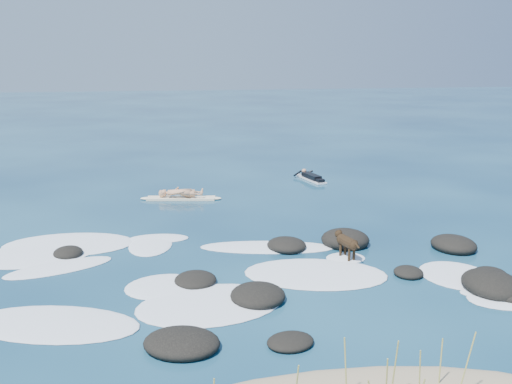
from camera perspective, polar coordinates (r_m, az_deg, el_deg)
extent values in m
plane|color=#0A2642|center=(15.93, -0.29, -6.58)|extent=(160.00, 160.00, 0.00)
cylinder|color=#A0A04D|center=(9.31, 8.97, -17.44)|extent=(0.08, 0.13, 1.16)
cylinder|color=#A0A04D|center=(9.53, 16.04, -17.53)|extent=(0.12, 0.12, 1.02)
cylinder|color=#A0A04D|center=(9.51, 12.92, -17.94)|extent=(0.10, 0.18, 0.86)
cylinder|color=#A0A04D|center=(9.53, 13.66, -17.04)|extent=(0.05, 0.15, 1.11)
cylinder|color=#A0A04D|center=(10.18, 17.97, -16.03)|extent=(0.09, 0.12, 0.87)
cylinder|color=#A0A04D|center=(9.79, 20.21, -16.28)|extent=(0.32, 0.11, 1.20)
ellipsoid|color=black|center=(16.61, 3.08, -5.35)|extent=(1.52, 1.56, 0.43)
ellipsoid|color=black|center=(17.15, 8.91, -4.73)|extent=(1.81, 1.76, 0.62)
ellipsoid|color=black|center=(11.37, -7.45, -14.75)|extent=(1.84, 1.69, 0.42)
ellipsoid|color=black|center=(14.28, -6.08, -8.74)|extent=(1.07, 1.12, 0.34)
ellipsoid|color=black|center=(15.74, 22.36, -7.60)|extent=(1.05, 1.05, 0.30)
ellipsoid|color=black|center=(15.20, 15.00, -7.79)|extent=(0.95, 1.00, 0.29)
ellipsoid|color=black|center=(14.82, 24.09, -8.98)|extent=(1.76, 1.82, 0.39)
ellipsoid|color=black|center=(13.27, 0.18, -10.30)|extent=(1.47, 1.53, 0.45)
ellipsoid|color=black|center=(11.43, 3.46, -14.72)|extent=(1.10, 0.97, 0.25)
ellipsoid|color=black|center=(17.57, 19.15, -4.99)|extent=(1.41, 1.55, 0.50)
ellipsoid|color=black|center=(15.16, 22.19, -8.50)|extent=(0.58, 0.57, 0.20)
ellipsoid|color=black|center=(16.89, -18.27, -5.80)|extent=(0.95, 1.01, 0.34)
ellipsoid|color=black|center=(14.89, 22.48, -8.54)|extent=(1.68, 1.95, 0.56)
ellipsoid|color=white|center=(17.20, -10.50, -5.24)|extent=(1.51, 2.20, 0.12)
ellipsoid|color=white|center=(15.55, 19.49, -7.86)|extent=(2.19, 2.40, 0.12)
ellipsoid|color=white|center=(12.91, -19.59, -12.33)|extent=(4.09, 2.84, 0.12)
ellipsoid|color=white|center=(13.11, -4.67, -11.14)|extent=(3.59, 2.65, 0.12)
ellipsoid|color=white|center=(16.73, 1.13, -5.55)|extent=(4.11, 1.96, 0.12)
ellipsoid|color=white|center=(17.76, -9.71, -4.61)|extent=(1.92, 1.08, 0.12)
ellipsoid|color=white|center=(17.87, -18.23, -4.99)|extent=(4.02, 2.57, 0.12)
ellipsoid|color=white|center=(15.16, 23.65, -8.79)|extent=(2.55, 1.12, 0.12)
ellipsoid|color=white|center=(14.85, 5.98, -8.14)|extent=(4.15, 3.14, 0.12)
ellipsoid|color=white|center=(16.05, -19.08, -7.17)|extent=(3.02, 2.01, 0.12)
ellipsoid|color=white|center=(14.18, -9.19, -9.32)|extent=(2.04, 1.79, 0.12)
ellipsoid|color=white|center=(17.31, -21.02, -5.82)|extent=(3.63, 2.85, 0.12)
ellipsoid|color=white|center=(16.06, 8.95, -6.55)|extent=(1.10, 0.90, 0.12)
cube|color=#FFF2CB|center=(22.42, -7.51, -0.63)|extent=(2.70, 1.02, 0.09)
ellipsoid|color=#FFF2CB|center=(22.29, -4.15, -0.63)|extent=(0.57, 0.39, 0.10)
ellipsoid|color=#FFF2CB|center=(22.62, -10.83, -0.63)|extent=(0.57, 0.39, 0.10)
imported|color=tan|center=(22.22, -7.58, 1.63)|extent=(0.52, 0.69, 1.72)
cube|color=white|center=(25.80, 5.56, 1.27)|extent=(0.88, 2.10, 0.07)
ellipsoid|color=white|center=(26.68, 4.52, 1.70)|extent=(0.33, 0.49, 0.08)
cube|color=black|center=(25.77, 5.57, 1.58)|extent=(0.62, 1.31, 0.20)
sphere|color=tan|center=(26.37, 4.83, 2.12)|extent=(0.25, 0.25, 0.21)
cylinder|color=black|center=(26.40, 4.18, 1.87)|extent=(0.47, 0.36, 0.23)
cylinder|color=black|center=(26.64, 5.19, 1.96)|extent=(0.52, 0.18, 0.23)
cube|color=black|center=(25.18, 6.32, 1.19)|extent=(0.42, 0.57, 0.13)
cylinder|color=black|center=(15.81, 9.14, -4.96)|extent=(0.43, 0.66, 0.29)
sphere|color=black|center=(16.02, 8.59, -4.69)|extent=(0.37, 0.37, 0.31)
sphere|color=black|center=(15.60, 9.71, -5.23)|extent=(0.34, 0.34, 0.28)
sphere|color=black|center=(16.13, 8.26, -4.16)|extent=(0.27, 0.27, 0.22)
cone|color=black|center=(16.23, 8.00, -4.09)|extent=(0.14, 0.16, 0.11)
cone|color=black|center=(16.06, 8.12, -3.90)|extent=(0.12, 0.10, 0.11)
cone|color=black|center=(16.12, 8.46, -3.85)|extent=(0.12, 0.10, 0.11)
cylinder|color=black|center=(16.03, 8.45, -5.86)|extent=(0.09, 0.09, 0.40)
cylinder|color=black|center=(16.11, 8.91, -5.77)|extent=(0.09, 0.09, 0.40)
cylinder|color=black|center=(15.70, 9.29, -6.30)|extent=(0.09, 0.09, 0.40)
cylinder|color=black|center=(15.79, 9.76, -6.21)|extent=(0.09, 0.09, 0.40)
cylinder|color=black|center=(15.48, 10.00, -5.19)|extent=(0.12, 0.29, 0.17)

